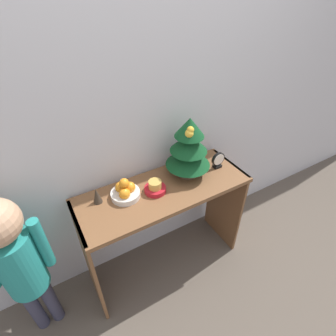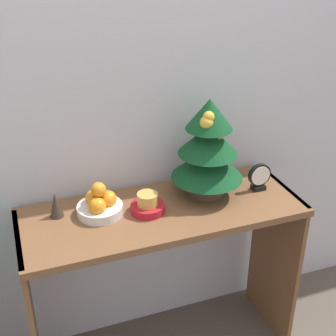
{
  "view_description": "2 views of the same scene",
  "coord_description": "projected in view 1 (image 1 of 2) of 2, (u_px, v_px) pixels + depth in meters",
  "views": [
    {
      "loc": [
        -0.62,
        -0.9,
        1.94
      ],
      "look_at": [
        0.03,
        0.22,
        0.96
      ],
      "focal_mm": 28.0,
      "sensor_mm": 36.0,
      "label": 1
    },
    {
      "loc": [
        -0.52,
        -1.29,
        1.83
      ],
      "look_at": [
        0.02,
        0.21,
        1.0
      ],
      "focal_mm": 50.0,
      "sensor_mm": 36.0,
      "label": 2
    }
  ],
  "objects": [
    {
      "name": "console_table",
      "position": [
        164.0,
        209.0,
        1.82
      ],
      "size": [
        1.16,
        0.43,
        0.8
      ],
      "color": "brown",
      "rests_on": "ground_plane"
    },
    {
      "name": "mini_tree",
      "position": [
        189.0,
        148.0,
        1.7
      ],
      "size": [
        0.3,
        0.3,
        0.43
      ],
      "color": "#4C3828",
      "rests_on": "console_table"
    },
    {
      "name": "child_figure",
      "position": [
        15.0,
        258.0,
        1.38
      ],
      "size": [
        0.35,
        0.24,
        1.12
      ],
      "color": "#38384C",
      "rests_on": "ground_plane"
    },
    {
      "name": "fruit_bowl",
      "position": [
        125.0,
        191.0,
        1.62
      ],
      "size": [
        0.18,
        0.18,
        0.14
      ],
      "color": "silver",
      "rests_on": "console_table"
    },
    {
      "name": "desk_clock",
      "position": [
        218.0,
        160.0,
        1.85
      ],
      "size": [
        0.1,
        0.04,
        0.12
      ],
      "color": "black",
      "rests_on": "console_table"
    },
    {
      "name": "back_wall",
      "position": [
        142.0,
        110.0,
        1.61
      ],
      "size": [
        7.0,
        0.05,
        2.5
      ],
      "primitive_type": "cube",
      "color": "silver",
      "rests_on": "ground_plane"
    },
    {
      "name": "singing_bowl",
      "position": [
        155.0,
        188.0,
        1.66
      ],
      "size": [
        0.14,
        0.14,
        0.08
      ],
      "color": "#AD1923",
      "rests_on": "console_table"
    },
    {
      "name": "ground_plane",
      "position": [
        179.0,
        282.0,
        2.04
      ],
      "size": [
        12.0,
        12.0,
        0.0
      ],
      "primitive_type": "plane",
      "color": "brown"
    },
    {
      "name": "figurine",
      "position": [
        97.0,
        196.0,
        1.57
      ],
      "size": [
        0.05,
        0.05,
        0.1
      ],
      "color": "#382D23",
      "rests_on": "console_table"
    }
  ]
}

